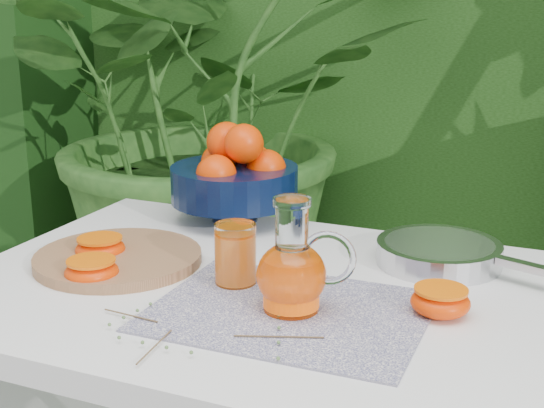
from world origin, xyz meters
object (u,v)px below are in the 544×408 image
at_px(white_table, 267,332).
at_px(juice_pitcher, 293,272).
at_px(saute_pan, 441,252).
at_px(fruit_bowl, 236,176).
at_px(cutting_board, 118,258).

xyz_separation_m(white_table, juice_pitcher, (0.07, -0.08, 0.14)).
bearing_deg(saute_pan, fruit_bowl, 167.51).
relative_size(cutting_board, juice_pitcher, 1.70).
xyz_separation_m(cutting_board, saute_pan, (0.51, 0.21, 0.01)).
distance_m(white_table, saute_pan, 0.33).
distance_m(white_table, fruit_bowl, 0.40).
xyz_separation_m(fruit_bowl, saute_pan, (0.43, -0.10, -0.07)).
height_order(white_table, juice_pitcher, juice_pitcher).
relative_size(cutting_board, saute_pan, 0.74).
xyz_separation_m(cutting_board, juice_pitcher, (0.35, -0.07, 0.05)).
bearing_deg(juice_pitcher, saute_pan, 60.67).
relative_size(fruit_bowl, saute_pan, 0.75).
height_order(cutting_board, juice_pitcher, juice_pitcher).
distance_m(cutting_board, fruit_bowl, 0.33).
distance_m(cutting_board, juice_pitcher, 0.36).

